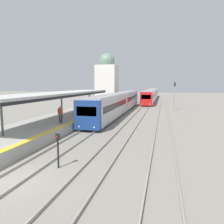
{
  "coord_description": "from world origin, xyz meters",
  "views": [
    {
      "loc": [
        7.05,
        -8.55,
        4.6
      ],
      "look_at": [
        1.78,
        13.74,
        1.7
      ],
      "focal_mm": 35.0,
      "sensor_mm": 36.0,
      "label": 1
    }
  ],
  "objects_px": {
    "person_on_platform": "(60,113)",
    "train_far": "(152,94)",
    "signal_post_near": "(58,147)",
    "train_near": "(119,102)",
    "signal_mast_far": "(175,93)"
  },
  "relations": [
    {
      "from": "person_on_platform",
      "to": "train_far",
      "type": "xyz_separation_m",
      "value": [
        6.07,
        47.89,
        -0.13
      ]
    },
    {
      "from": "person_on_platform",
      "to": "signal_post_near",
      "type": "xyz_separation_m",
      "value": [
        4.01,
        -8.34,
        -0.68
      ]
    },
    {
      "from": "train_near",
      "to": "signal_mast_far",
      "type": "distance_m",
      "value": 10.51
    },
    {
      "from": "train_far",
      "to": "signal_mast_far",
      "type": "height_order",
      "value": "signal_mast_far"
    },
    {
      "from": "signal_mast_far",
      "to": "train_far",
      "type": "bearing_deg",
      "value": 101.24
    },
    {
      "from": "train_far",
      "to": "person_on_platform",
      "type": "bearing_deg",
      "value": -97.23
    },
    {
      "from": "person_on_platform",
      "to": "signal_mast_far",
      "type": "distance_m",
      "value": 23.92
    },
    {
      "from": "train_near",
      "to": "signal_mast_far",
      "type": "xyz_separation_m",
      "value": [
        8.9,
        5.42,
        1.36
      ]
    },
    {
      "from": "train_near",
      "to": "signal_mast_far",
      "type": "relative_size",
      "value": 6.1
    },
    {
      "from": "signal_post_near",
      "to": "train_near",
      "type": "bearing_deg",
      "value": 93.57
    },
    {
      "from": "person_on_platform",
      "to": "signal_post_near",
      "type": "height_order",
      "value": "person_on_platform"
    },
    {
      "from": "signal_mast_far",
      "to": "signal_post_near",
      "type": "bearing_deg",
      "value": -104.19
    },
    {
      "from": "train_near",
      "to": "train_far",
      "type": "xyz_separation_m",
      "value": [
        3.56,
        32.32,
        -0.02
      ]
    },
    {
      "from": "person_on_platform",
      "to": "train_far",
      "type": "height_order",
      "value": "train_far"
    },
    {
      "from": "train_far",
      "to": "signal_post_near",
      "type": "height_order",
      "value": "train_far"
    }
  ]
}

